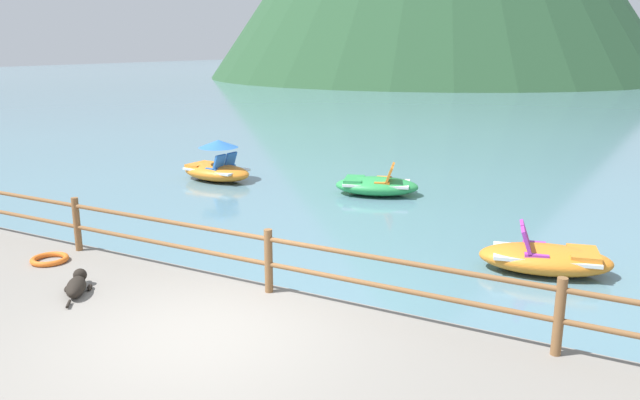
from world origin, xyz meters
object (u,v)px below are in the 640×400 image
at_px(pedal_boat_0, 216,167).
at_px(pedal_boat_1, 546,258).
at_px(dog_resting, 77,285).
at_px(life_ring, 50,259).
at_px(pedal_boat_3, 376,185).

height_order(pedal_boat_0, pedal_boat_1, pedal_boat_0).
relative_size(dog_resting, pedal_boat_0, 0.37).
bearing_deg(dog_resting, life_ring, 154.44).
distance_m(dog_resting, pedal_boat_3, 9.25).
relative_size(pedal_boat_0, pedal_boat_3, 0.95).
relative_size(pedal_boat_1, pedal_boat_3, 0.99).
xyz_separation_m(life_ring, pedal_boat_0, (-2.66, 7.92, -0.05)).
relative_size(pedal_boat_0, pedal_boat_1, 0.97).
xyz_separation_m(dog_resting, life_ring, (-1.49, 0.71, -0.08)).
distance_m(dog_resting, life_ring, 1.65).
bearing_deg(pedal_boat_1, life_ring, -147.67).
height_order(dog_resting, pedal_boat_3, pedal_boat_3).
height_order(life_ring, pedal_boat_3, pedal_boat_3).
height_order(dog_resting, life_ring, dog_resting).
bearing_deg(life_ring, pedal_boat_1, 32.33).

